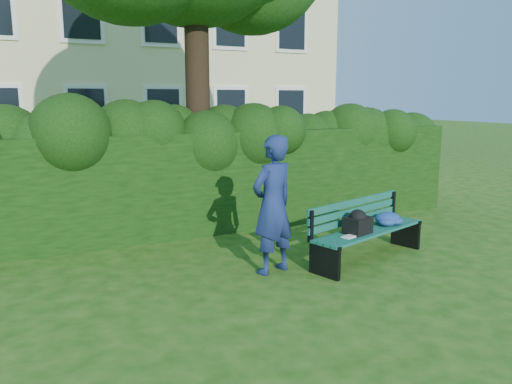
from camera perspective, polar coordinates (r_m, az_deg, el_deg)
name	(u,v)px	position (r m, az deg, el deg)	size (l,w,h in m)	color
ground	(274,262)	(7.46, 2.04, -7.96)	(80.00, 80.00, 0.00)	#1A490D
apartment_building	(99,0)	(20.81, -17.51, 20.21)	(16.00, 8.08, 12.00)	beige
hedge	(218,180)	(9.19, -4.38, 1.35)	(10.00, 1.00, 1.80)	black
park_bench	(369,226)	(7.65, 12.82, -3.82)	(2.22, 1.16, 0.89)	#0E4638
man_reading	(273,205)	(6.78, 1.92, -1.49)	(0.70, 0.46, 1.91)	navy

